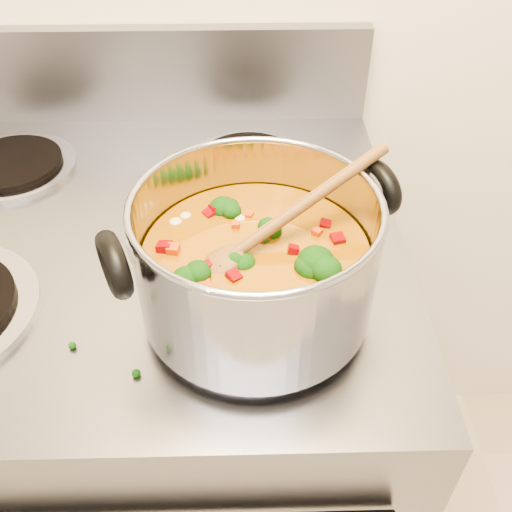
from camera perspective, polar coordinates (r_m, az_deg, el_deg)
The scene contains 4 objects.
electric_range at distance 1.15m, azimuth -10.10°, elevation -15.03°, with size 0.79×0.71×1.08m.
stockpot at distance 0.62m, azimuth 0.00°, elevation -0.45°, with size 0.32×0.26×0.16m.
wooden_spoon at distance 0.60m, azimuth 0.67°, elevation 2.27°, with size 0.22×0.14×0.10m.
cooktop_crumbs at distance 0.73m, azimuth 5.30°, elevation -1.34°, with size 0.32×0.18×0.01m.
Camera 1 is at (0.12, 0.54, 1.42)m, focal length 40.00 mm.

